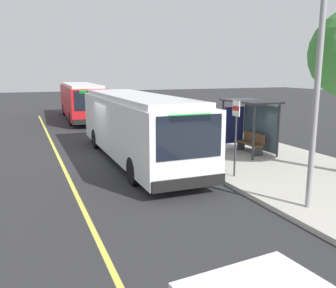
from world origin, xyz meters
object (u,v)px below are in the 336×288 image
transit_bus_second (81,100)px  route_sign_post (236,128)px  transit_bus_main (136,125)px  waiting_bench (251,143)px  pedestrian_commuter (210,133)px

transit_bus_second → route_sign_post: 20.14m
transit_bus_main → route_sign_post: size_ratio=3.97×
transit_bus_main → waiting_bench: size_ratio=6.95×
waiting_bench → pedestrian_commuter: size_ratio=0.95×
waiting_bench → transit_bus_main: bearing=-102.5°
transit_bus_main → waiting_bench: 5.52m
transit_bus_second → waiting_bench: (16.89, 5.26, -0.98)m
route_sign_post → pedestrian_commuter: route_sign_post is taller
transit_bus_second → pedestrian_commuter: size_ratio=7.05×
route_sign_post → pedestrian_commuter: (-3.82, 1.04, -0.84)m
transit_bus_second → transit_bus_main: bearing=-0.1°
transit_bus_main → pedestrian_commuter: bearing=82.4°
waiting_bench → pedestrian_commuter: pedestrian_commuter is taller
transit_bus_main → transit_bus_second: size_ratio=0.93×
pedestrian_commuter → route_sign_post: bearing=-15.3°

